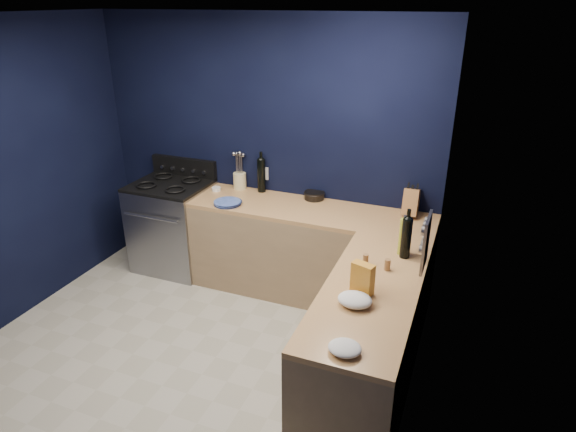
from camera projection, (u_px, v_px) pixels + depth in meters
The scene contains 27 objects.
floor at pixel (178, 368), 3.95m from camera, with size 3.50×3.50×0.02m, color #ACA697.
ceiling at pixel (138, 15), 2.89m from camera, with size 3.50×3.50×0.02m, color silver.
wall_back at pixel (265, 152), 4.92m from camera, with size 3.50×0.02×2.60m, color black.
wall_right at pixel (421, 265), 2.83m from camera, with size 0.02×3.50×2.60m, color black.
cab_back at pixel (309, 254), 4.80m from camera, with size 2.30×0.63×0.86m, color #987A56.
top_back at pixel (310, 211), 4.61m from camera, with size 2.30×0.63×0.04m, color #905D30.
cab_right at pixel (367, 345), 3.54m from camera, with size 0.63×1.67×0.86m, color #987A56.
top_right at pixel (371, 291), 3.36m from camera, with size 0.63×1.67×0.04m, color #905D30.
gas_range at pixel (174, 227), 5.28m from camera, with size 0.76×0.66×0.92m, color gray.
oven_door at pixel (156, 240), 5.02m from camera, with size 0.59×0.02×0.42m, color black.
cooktop at pixel (169, 185), 5.09m from camera, with size 0.76×0.66×0.03m, color black.
backguard at pixel (184, 167), 5.30m from camera, with size 0.76×0.06×0.20m, color black.
spice_panel at pixel (426, 242), 3.36m from camera, with size 0.02×0.28×0.38m, color gray.
wall_outlet at pixel (264, 173), 4.99m from camera, with size 0.09×0.02×0.13m, color white.
plate_stack at pixel (227, 203), 4.70m from camera, with size 0.26×0.26×0.03m, color #305392.
ramekin at pixel (216, 189), 5.04m from camera, with size 0.09×0.09×0.04m, color white.
utensil_crock at pixel (240, 181), 5.08m from camera, with size 0.13×0.13×0.16m, color beige.
wine_bottle_back at pixel (261, 176), 4.96m from camera, with size 0.08×0.08×0.34m, color black.
lemon_basket at pixel (314, 195), 4.82m from camera, with size 0.20×0.20×0.07m, color black.
knife_block at pixel (411, 202), 4.44m from camera, with size 0.13×0.22×0.24m, color #905D2F.
wine_bottle_right at pixel (406, 238), 3.69m from camera, with size 0.08×0.08×0.31m, color black.
oil_bottle at pixel (403, 237), 3.74m from camera, with size 0.07×0.07×0.29m, color #A4A927.
spice_jar_near at pixel (366, 260), 3.62m from camera, with size 0.04×0.04×0.09m, color olive.
spice_jar_far at pixel (387, 265), 3.56m from camera, with size 0.04×0.04×0.09m, color olive.
crouton_bag at pixel (363, 278), 3.26m from camera, with size 0.15×0.07×0.22m, color #B94E2C.
towel_front at pixel (355, 300), 3.15m from camera, with size 0.22×0.19×0.08m, color white.
towel_end at pixel (345, 348), 2.74m from camera, with size 0.19×0.17×0.06m, color white.
Camera 1 is at (1.96, -2.59, 2.70)m, focal length 30.90 mm.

